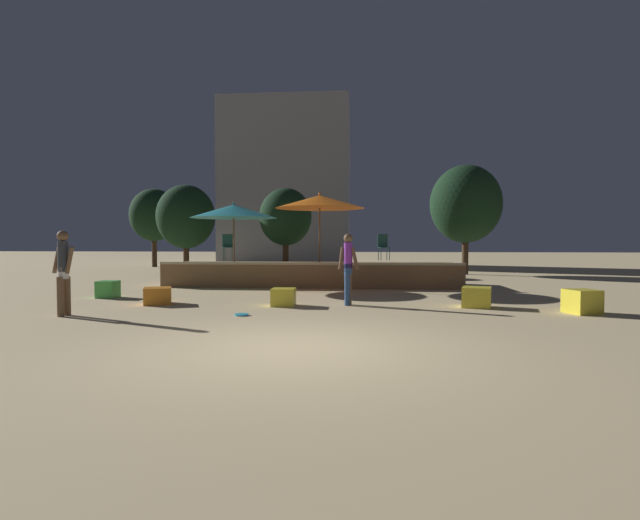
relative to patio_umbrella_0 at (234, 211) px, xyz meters
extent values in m
plane|color=#D1B784|center=(3.13, -8.60, -2.41)|extent=(120.00, 120.00, 0.00)
cube|color=olive|center=(2.38, 1.10, -2.04)|extent=(9.50, 2.41, 0.73)
cube|color=#CCB793|center=(2.38, -0.06, -1.63)|extent=(9.50, 0.12, 0.08)
cylinder|color=brown|center=(0.00, 0.00, -1.31)|extent=(0.05, 0.05, 2.20)
cone|color=teal|center=(0.00, 0.00, 0.00)|extent=(2.72, 2.72, 0.42)
sphere|color=teal|center=(0.00, 0.00, 0.25)|extent=(0.08, 0.08, 0.08)
cylinder|color=brown|center=(2.71, 0.06, -1.16)|extent=(0.05, 0.05, 2.49)
cone|color=orange|center=(2.71, 0.06, 0.28)|extent=(2.79, 2.79, 0.40)
sphere|color=orange|center=(2.71, 0.06, 0.53)|extent=(0.08, 0.08, 0.08)
cube|color=yellow|center=(8.52, -4.84, -2.16)|extent=(0.71, 0.71, 0.49)
cube|color=orange|center=(-0.71, -4.17, -2.21)|extent=(0.79, 0.79, 0.39)
cube|color=yellow|center=(2.28, -4.21, -2.21)|extent=(0.54, 0.54, 0.40)
cube|color=yellow|center=(6.60, -4.05, -2.18)|extent=(0.75, 0.75, 0.45)
cube|color=#4CC651|center=(-2.55, -3.01, -2.19)|extent=(0.47, 0.47, 0.44)
cylinder|color=#2D4C7F|center=(3.72, -4.03, -2.03)|extent=(0.13, 0.13, 0.76)
cylinder|color=brown|center=(3.75, -3.87, -2.03)|extent=(0.13, 0.13, 0.76)
cylinder|color=#2D4C7F|center=(3.73, -3.95, -1.57)|extent=(0.19, 0.19, 0.24)
cylinder|color=purple|center=(3.73, -3.95, -1.26)|extent=(0.19, 0.19, 0.58)
cylinder|color=brown|center=(3.89, -3.98, -1.33)|extent=(0.21, 0.11, 0.52)
cylinder|color=brown|center=(3.58, -3.92, -1.33)|extent=(0.15, 0.10, 0.52)
sphere|color=brown|center=(3.73, -3.95, -0.87)|extent=(0.21, 0.21, 0.21)
cylinder|color=brown|center=(-1.76, -6.04, -2.02)|extent=(0.13, 0.13, 0.78)
cylinder|color=brown|center=(-1.80, -6.20, -2.02)|extent=(0.13, 0.13, 0.78)
cylinder|color=white|center=(-1.78, -6.12, -1.55)|extent=(0.20, 0.20, 0.24)
cylinder|color=#333842|center=(-1.78, -6.12, -1.23)|extent=(0.20, 0.20, 0.59)
cylinder|color=brown|center=(-1.93, -6.08, -1.30)|extent=(0.23, 0.13, 0.53)
cylinder|color=brown|center=(-1.62, -6.16, -1.30)|extent=(0.23, 0.13, 0.53)
sphere|color=brown|center=(-1.78, -6.12, -0.83)|extent=(0.21, 0.21, 0.21)
cylinder|color=#1E4C47|center=(-0.60, 1.08, -1.37)|extent=(0.02, 0.02, 0.45)
cylinder|color=#1E4C47|center=(-0.33, 1.21, -1.37)|extent=(0.02, 0.02, 0.45)
cylinder|color=#1E4C47|center=(-0.73, 1.35, -1.37)|extent=(0.02, 0.02, 0.45)
cylinder|color=#1E4C47|center=(-0.46, 1.48, -1.37)|extent=(0.02, 0.02, 0.45)
cylinder|color=#1E4C47|center=(-0.53, 1.28, -1.14)|extent=(0.40, 0.40, 0.02)
cube|color=#1E4C47|center=(-0.61, 1.43, -0.92)|extent=(0.34, 0.19, 0.45)
cylinder|color=#1E4C47|center=(4.65, 1.46, -1.37)|extent=(0.02, 0.02, 0.45)
cylinder|color=#1E4C47|center=(4.94, 1.54, -1.37)|extent=(0.02, 0.02, 0.45)
cylinder|color=#1E4C47|center=(4.57, 1.75, -1.37)|extent=(0.02, 0.02, 0.45)
cylinder|color=#1E4C47|center=(4.86, 1.83, -1.37)|extent=(0.02, 0.02, 0.45)
cylinder|color=#1E4C47|center=(4.76, 1.65, -1.14)|extent=(0.40, 0.40, 0.02)
cube|color=#1E4C47|center=(4.71, 1.81, -0.92)|extent=(0.35, 0.13, 0.45)
cylinder|color=#33B2D8|center=(1.69, -5.75, -2.39)|extent=(0.28, 0.28, 0.03)
cylinder|color=#3D2B1C|center=(-4.58, 8.20, -1.71)|extent=(0.28, 0.28, 1.39)
ellipsoid|color=black|center=(-4.58, 8.20, 0.25)|extent=(2.81, 2.81, 3.09)
cylinder|color=#3D2B1C|center=(0.49, 7.19, -1.65)|extent=(0.28, 0.28, 1.51)
ellipsoid|color=black|center=(0.49, 7.19, 0.18)|extent=(2.39, 2.39, 2.62)
cylinder|color=#3D2B1C|center=(-7.84, 11.99, -1.54)|extent=(0.28, 0.28, 1.73)
ellipsoid|color=black|center=(-7.84, 11.99, 0.54)|extent=(2.70, 2.70, 2.97)
cylinder|color=#3D2B1C|center=(8.51, 7.09, -1.55)|extent=(0.28, 0.28, 1.71)
ellipsoid|color=black|center=(8.51, 7.09, 0.70)|extent=(3.10, 3.10, 3.41)
cube|color=gray|center=(-1.16, 17.25, 2.96)|extent=(8.45, 3.25, 10.74)
camera|label=1|loc=(4.13, -15.38, -0.93)|focal=28.00mm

